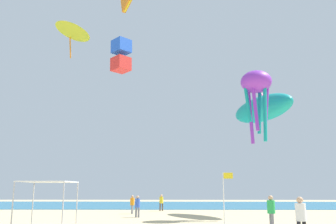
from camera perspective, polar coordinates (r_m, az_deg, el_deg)
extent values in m
cube|color=#1E6B93|center=(52.22, 1.06, -14.01)|extent=(110.00, 24.48, 0.03)
cylinder|color=#B2B2B7|center=(22.56, -22.71, -13.06)|extent=(0.07, 0.07, 2.52)
cylinder|color=#B2B2B7|center=(21.62, -15.79, -13.61)|extent=(0.07, 0.07, 2.52)
cylinder|color=#B2B2B7|center=(25.28, -20.00, -13.01)|extent=(0.07, 0.07, 2.52)
cylinder|color=#B2B2B7|center=(24.45, -13.77, -13.44)|extent=(0.07, 0.07, 2.52)
cube|color=white|center=(23.42, -17.86, -10.14)|extent=(2.84, 3.00, 0.06)
cylinder|color=slate|center=(29.56, -4.51, -15.09)|extent=(0.15, 0.15, 0.74)
cylinder|color=slate|center=(29.77, -4.92, -15.06)|extent=(0.15, 0.15, 0.74)
cylinder|color=blue|center=(29.63, -4.69, -13.74)|extent=(0.39, 0.39, 0.65)
sphere|color=tan|center=(29.62, -4.68, -12.88)|extent=(0.24, 0.24, 0.24)
cylinder|color=brown|center=(37.87, -1.21, -14.37)|extent=(0.14, 0.14, 0.73)
cylinder|color=brown|center=(38.03, -0.85, -14.36)|extent=(0.14, 0.14, 0.73)
cylinder|color=yellow|center=(37.93, -1.03, -13.34)|extent=(0.38, 0.38, 0.63)
sphere|color=tan|center=(37.92, -1.03, -12.68)|extent=(0.24, 0.24, 0.24)
cylinder|color=white|center=(16.98, 19.65, -14.26)|extent=(0.43, 0.43, 0.72)
sphere|color=tan|center=(16.96, 19.53, -12.58)|extent=(0.27, 0.27, 0.27)
cylinder|color=slate|center=(33.74, -5.55, -14.66)|extent=(0.14, 0.14, 0.73)
cylinder|color=slate|center=(34.02, -5.47, -14.63)|extent=(0.14, 0.14, 0.73)
cylinder|color=orange|center=(33.85, -5.49, -13.50)|extent=(0.38, 0.38, 0.63)
sphere|color=tan|center=(33.84, -5.47, -12.76)|extent=(0.24, 0.24, 0.24)
cylinder|color=slate|center=(22.10, 15.49, -15.79)|extent=(0.16, 0.16, 0.82)
cylinder|color=slate|center=(21.80, 15.73, -15.84)|extent=(0.16, 0.16, 0.82)
cylinder|color=green|center=(21.90, 15.50, -13.82)|extent=(0.43, 0.43, 0.71)
sphere|color=tan|center=(21.89, 15.43, -12.55)|extent=(0.27, 0.27, 0.27)
cylinder|color=silver|center=(22.61, 8.53, -13.09)|extent=(0.06, 0.06, 3.09)
cube|color=yellow|center=(22.65, 9.20, -9.60)|extent=(0.55, 0.02, 0.35)
ellipsoid|color=purple|center=(29.74, 13.34, 4.53)|extent=(2.60, 2.60, 1.71)
cylinder|color=purple|center=(29.52, 14.85, 1.02)|extent=(0.52, 0.29, 2.65)
cylinder|color=teal|center=(29.91, 13.84, 0.04)|extent=(0.40, 0.57, 3.45)
cylinder|color=purple|center=(29.61, 12.54, -0.69)|extent=(0.51, 0.61, 4.23)
cylinder|color=teal|center=(29.08, 12.15, 1.08)|extent=(0.52, 0.29, 2.65)
cylinder|color=purple|center=(28.52, 13.24, 0.57)|extent=(0.40, 0.57, 3.45)
cylinder|color=teal|center=(28.67, 14.66, -0.23)|extent=(0.51, 0.61, 4.23)
cube|color=blue|center=(27.14, -7.15, 9.90)|extent=(1.56, 1.55, 1.00)
cube|color=red|center=(26.68, -7.23, 7.25)|extent=(1.56, 1.55, 1.00)
cone|color=yellow|center=(48.48, -14.23, 12.23)|extent=(5.96, 5.95, 2.15)
cylinder|color=orange|center=(49.66, -14.75, 9.89)|extent=(0.46, 0.33, 3.48)
ellipsoid|color=teal|center=(34.12, 14.19, 0.46)|extent=(5.69, 8.16, 2.77)
cone|color=pink|center=(34.39, 14.09, 2.41)|extent=(1.65, 1.56, 1.08)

